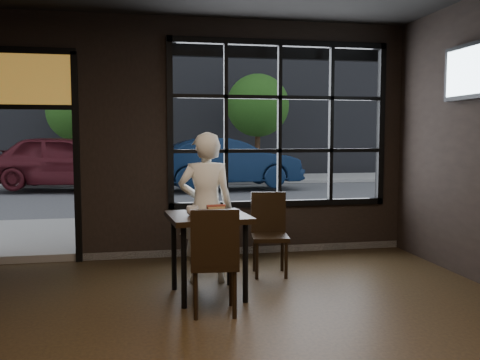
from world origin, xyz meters
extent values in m
cube|color=black|center=(1.20, 3.50, 1.80)|extent=(3.06, 0.12, 2.28)
cube|color=orange|center=(-2.10, 3.50, 2.35)|extent=(1.20, 0.06, 0.70)
cube|color=#545456|center=(0.00, 24.00, -0.02)|extent=(60.00, 41.00, 0.04)
cube|color=#5B5956|center=(0.00, 23.00, 7.50)|extent=(28.00, 12.00, 15.00)
cube|color=black|center=(-0.02, 1.75, 0.42)|extent=(0.86, 0.86, 0.85)
cube|color=black|center=(-0.02, 1.24, 0.50)|extent=(0.46, 0.46, 0.99)
cube|color=black|center=(0.80, 2.39, 0.48)|extent=(0.47, 0.47, 0.97)
imported|color=white|center=(0.02, 2.26, 0.84)|extent=(0.64, 0.44, 1.68)
imported|color=silver|center=(-0.18, 1.71, 0.89)|extent=(0.16, 0.16, 0.10)
cube|color=black|center=(2.93, 1.73, 2.35)|extent=(0.12, 1.06, 0.62)
imported|color=#0A1B35|center=(1.78, 11.72, 0.84)|extent=(4.63, 2.10, 1.47)
imported|color=#4E141A|center=(-2.87, 12.35, 0.90)|extent=(4.93, 2.67, 1.59)
cylinder|color=#332114|center=(-2.98, 15.37, 0.94)|extent=(0.17, 0.17, 1.88)
sphere|color=#265418|center=(-2.98, 15.37, 2.47)|extent=(2.05, 2.05, 2.05)
cylinder|color=#332114|center=(3.41, 14.72, 1.04)|extent=(0.19, 0.19, 2.07)
sphere|color=#18611E|center=(3.41, 14.72, 2.73)|extent=(2.26, 2.26, 2.26)
camera|label=1|loc=(-0.64, -3.32, 1.64)|focal=38.00mm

